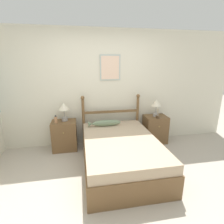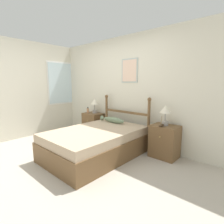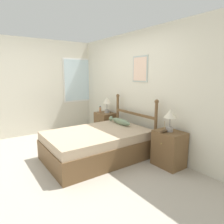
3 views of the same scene
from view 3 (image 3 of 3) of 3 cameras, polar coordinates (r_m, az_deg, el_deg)
The scene contains 12 objects.
ground_plane at distance 4.05m, azimuth -13.53°, elevation -13.33°, with size 16.00×16.00×0.00m, color #B7AD9E.
wall_back at distance 4.62m, azimuth 6.20°, elevation 6.32°, with size 6.40×0.08×2.55m.
wall_left at distance 5.76m, azimuth -21.67°, elevation 6.53°, with size 0.08×6.40×2.55m.
bed at distance 3.99m, azimuth -4.15°, elevation -9.27°, with size 1.31×1.97×0.54m.
headboard at distance 4.42m, azimuth 6.45°, elevation -2.09°, with size 1.33×0.08×1.16m.
nightstand_left at distance 5.26m, azimuth -1.95°, elevation -3.65°, with size 0.51×0.42×0.64m.
nightstand_right at distance 3.77m, azimuth 15.98°, elevation -10.08°, with size 0.51×0.42×0.64m.
table_lamp_left at distance 5.14m, azimuth -1.47°, elevation 2.80°, with size 0.22×0.22×0.39m.
table_lamp_right at distance 3.60m, azimuth 16.30°, elevation -1.14°, with size 0.22×0.22×0.39m.
bottle at distance 5.26m, azimuth -3.41°, elevation 0.74°, with size 0.06×0.06×0.16m.
model_boat at distance 3.58m, azimuth 14.71°, elevation -5.28°, with size 0.06×0.21×0.20m.
fish_pillow at distance 4.41m, azimuth 2.27°, elevation -2.66°, with size 0.69×0.12×0.13m.
Camera 3 is at (3.47, -1.30, 1.64)m, focal length 32.00 mm.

